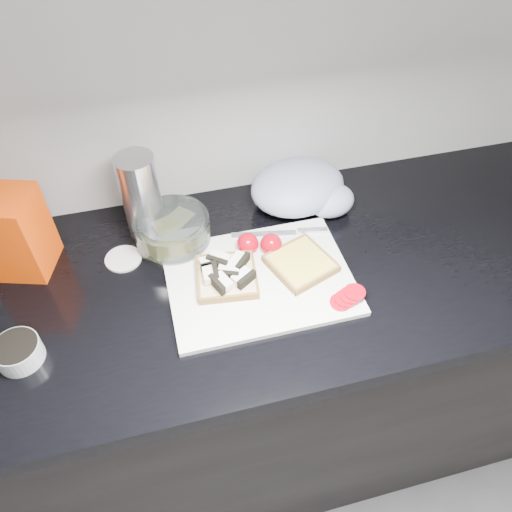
{
  "coord_description": "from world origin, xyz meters",
  "views": [
    {
      "loc": [
        -0.04,
        0.48,
        1.75
      ],
      "look_at": [
        0.15,
        1.2,
        0.95
      ],
      "focal_mm": 35.0,
      "sensor_mm": 36.0,
      "label": 1
    }
  ],
  "objects_px": {
    "bread_bag": "(13,233)",
    "steel_canister": "(141,196)",
    "cutting_board": "(259,279)",
    "glass_bowl": "(173,231)"
  },
  "relations": [
    {
      "from": "bread_bag",
      "to": "steel_canister",
      "type": "height_order",
      "value": "steel_canister"
    },
    {
      "from": "cutting_board",
      "to": "bread_bag",
      "type": "relative_size",
      "value": 2.02
    },
    {
      "from": "glass_bowl",
      "to": "cutting_board",
      "type": "bearing_deg",
      "value": -45.62
    },
    {
      "from": "glass_bowl",
      "to": "bread_bag",
      "type": "bearing_deg",
      "value": 177.89
    },
    {
      "from": "glass_bowl",
      "to": "steel_canister",
      "type": "height_order",
      "value": "steel_canister"
    },
    {
      "from": "bread_bag",
      "to": "steel_canister",
      "type": "relative_size",
      "value": 0.93
    },
    {
      "from": "cutting_board",
      "to": "bread_bag",
      "type": "distance_m",
      "value": 0.54
    },
    {
      "from": "glass_bowl",
      "to": "steel_canister",
      "type": "distance_m",
      "value": 0.11
    },
    {
      "from": "cutting_board",
      "to": "steel_canister",
      "type": "distance_m",
      "value": 0.33
    },
    {
      "from": "bread_bag",
      "to": "steel_canister",
      "type": "xyz_separation_m",
      "value": [
        0.28,
        0.04,
        0.01
      ]
    }
  ]
}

